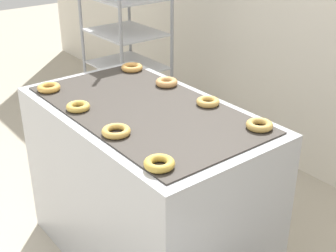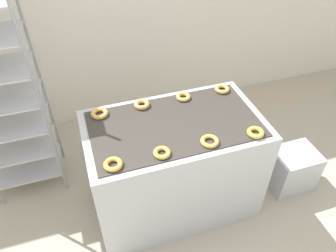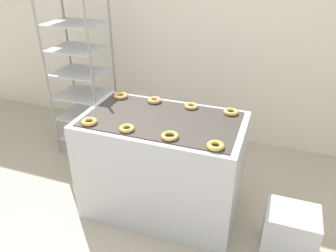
{
  "view_description": "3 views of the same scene",
  "coord_description": "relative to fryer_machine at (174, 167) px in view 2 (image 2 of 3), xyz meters",
  "views": [
    {
      "loc": [
        1.74,
        -0.58,
        1.86
      ],
      "look_at": [
        0.0,
        0.78,
        0.79
      ],
      "focal_mm": 50.0,
      "sensor_mm": 36.0,
      "label": 1
    },
    {
      "loc": [
        -0.61,
        -1.07,
        2.48
      ],
      "look_at": [
        0.0,
        0.78,
        0.79
      ],
      "focal_mm": 35.0,
      "sensor_mm": 36.0,
      "label": 2
    },
    {
      "loc": [
        0.83,
        -1.55,
        2.14
      ],
      "look_at": [
        0.0,
        0.78,
        0.79
      ],
      "focal_mm": 35.0,
      "sensor_mm": 36.0,
      "label": 3
    }
  ],
  "objects": [
    {
      "name": "fryer_machine",
      "position": [
        0.0,
        0.0,
        0.0
      ],
      "size": [
        1.33,
        0.77,
        0.93
      ],
      "color": "#B7BABF",
      "rests_on": "ground_plane"
    },
    {
      "name": "baking_rack_cart",
      "position": [
        -1.18,
        0.68,
        0.49
      ],
      "size": [
        0.58,
        0.47,
        1.88
      ],
      "color": "gray",
      "rests_on": "ground_plane"
    },
    {
      "name": "glaze_bin",
      "position": [
        1.1,
        -0.15,
        -0.26
      ],
      "size": [
        0.39,
        0.32,
        0.41
      ],
      "color": "#B7BABF",
      "rests_on": "ground_plane"
    },
    {
      "name": "donut_near_left",
      "position": [
        -0.5,
        -0.27,
        0.48
      ],
      "size": [
        0.12,
        0.12,
        0.03
      ],
      "primitive_type": "torus",
      "color": "gold",
      "rests_on": "fryer_machine"
    },
    {
      "name": "donut_near_midleft",
      "position": [
        -0.18,
        -0.27,
        0.48
      ],
      "size": [
        0.12,
        0.12,
        0.03
      ],
      "primitive_type": "torus",
      "color": "gold",
      "rests_on": "fryer_machine"
    },
    {
      "name": "donut_near_midright",
      "position": [
        0.16,
        -0.27,
        0.48
      ],
      "size": [
        0.13,
        0.13,
        0.03
      ],
      "primitive_type": "torus",
      "color": "gold",
      "rests_on": "fryer_machine"
    },
    {
      "name": "donut_near_right",
      "position": [
        0.5,
        -0.29,
        0.48
      ],
      "size": [
        0.12,
        0.12,
        0.03
      ],
      "primitive_type": "torus",
      "color": "gold",
      "rests_on": "fryer_machine"
    },
    {
      "name": "donut_far_left",
      "position": [
        -0.5,
        0.27,
        0.48
      ],
      "size": [
        0.13,
        0.13,
        0.03
      ],
      "primitive_type": "torus",
      "color": "#DB9C4D",
      "rests_on": "fryer_machine"
    },
    {
      "name": "donut_far_midleft",
      "position": [
        -0.17,
        0.28,
        0.49
      ],
      "size": [
        0.12,
        0.12,
        0.04
      ],
      "primitive_type": "torus",
      "color": "tan",
      "rests_on": "fryer_machine"
    },
    {
      "name": "donut_far_midright",
      "position": [
        0.17,
        0.27,
        0.48
      ],
      "size": [
        0.12,
        0.12,
        0.03
      ],
      "primitive_type": "torus",
      "color": "#D8A853",
      "rests_on": "fryer_machine"
    },
    {
      "name": "donut_far_right",
      "position": [
        0.51,
        0.27,
        0.48
      ],
      "size": [
        0.12,
        0.12,
        0.03
      ],
      "primitive_type": "torus",
      "color": "tan",
      "rests_on": "fryer_machine"
    }
  ]
}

